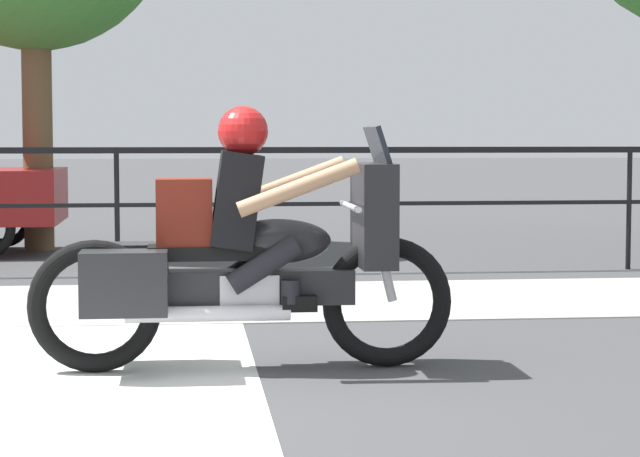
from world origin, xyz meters
The scene contains 4 objects.
ground_plane centered at (0.00, 0.00, 0.00)m, with size 120.00×120.00×0.00m, color #424244.
sidewalk_band centered at (0.00, 3.40, 0.01)m, with size 44.00×2.40×0.01m, color #A8A59E.
fence_railing centered at (0.00, 5.41, 0.97)m, with size 36.00×0.05×1.24m.
motorcycle centered at (0.97, 0.48, 0.68)m, with size 2.46×0.76×1.53m.
Camera 1 is at (0.65, -6.70, 1.38)m, focal length 70.00 mm.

